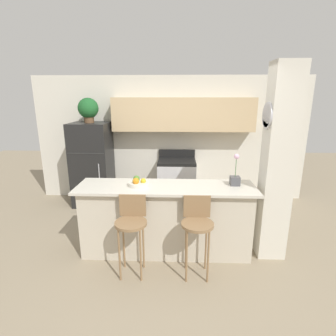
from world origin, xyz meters
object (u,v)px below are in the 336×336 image
at_px(bar_stool_right, 197,225).
at_px(refrigerator, 93,164).
at_px(bar_stool_left, 131,223).
at_px(stove_range, 177,181).
at_px(potted_plant_on_fridge, 88,109).
at_px(fruit_bowl, 139,183).
at_px(orchid_vase, 235,177).
at_px(trash_bin, 120,199).

bearing_deg(bar_stool_right, refrigerator, 131.57).
bearing_deg(refrigerator, bar_stool_left, -62.13).
xyz_separation_m(refrigerator, bar_stool_right, (1.95, -2.20, -0.16)).
relative_size(refrigerator, stove_range, 1.54).
xyz_separation_m(bar_stool_right, potted_plant_on_fridge, (-1.95, 2.20, 1.24)).
height_order(refrigerator, fruit_bowl, refrigerator).
bearing_deg(refrigerator, stove_range, 2.12).
xyz_separation_m(stove_range, bar_stool_left, (-0.53, -2.26, 0.21)).
xyz_separation_m(stove_range, orchid_vase, (0.79, -1.71, 0.63)).
height_order(orchid_vase, trash_bin, orchid_vase).
bearing_deg(orchid_vase, bar_stool_right, -134.02).
distance_m(stove_range, bar_stool_right, 2.29).
height_order(stove_range, trash_bin, stove_range).
bearing_deg(bar_stool_right, trash_bin, 125.01).
bearing_deg(bar_stool_right, fruit_bowl, 147.74).
distance_m(refrigerator, bar_stool_right, 2.95).
relative_size(potted_plant_on_fridge, trash_bin, 1.23).
relative_size(bar_stool_right, potted_plant_on_fridge, 2.12).
bearing_deg(trash_bin, orchid_vase, -36.35).
bearing_deg(refrigerator, trash_bin, -23.09).
height_order(bar_stool_right, potted_plant_on_fridge, potted_plant_on_fridge).
bearing_deg(trash_bin, stove_range, 15.71).
relative_size(fruit_bowl, trash_bin, 0.75).
distance_m(stove_range, trash_bin, 1.18).
distance_m(bar_stool_right, trash_bin, 2.43).
distance_m(refrigerator, potted_plant_on_fridge, 1.09).
xyz_separation_m(bar_stool_right, fruit_bowl, (-0.76, 0.48, 0.35)).
distance_m(bar_stool_right, fruit_bowl, 0.97).
xyz_separation_m(bar_stool_left, orchid_vase, (1.32, 0.55, 0.43)).
relative_size(refrigerator, potted_plant_on_fridge, 3.54).
height_order(refrigerator, potted_plant_on_fridge, potted_plant_on_fridge).
relative_size(stove_range, orchid_vase, 2.48).
bearing_deg(stove_range, orchid_vase, -65.16).
bearing_deg(potted_plant_on_fridge, refrigerator, -62.92).
distance_m(stove_range, bar_stool_left, 2.33).
height_order(bar_stool_right, trash_bin, bar_stool_right).
height_order(stove_range, bar_stool_right, stove_range).
bearing_deg(orchid_vase, bar_stool_left, -157.31).
bearing_deg(stove_range, bar_stool_left, -103.18).
bearing_deg(bar_stool_left, refrigerator, 117.87).
xyz_separation_m(potted_plant_on_fridge, orchid_vase, (2.49, -1.65, -0.82)).
xyz_separation_m(refrigerator, trash_bin, (0.58, -0.25, -0.64)).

